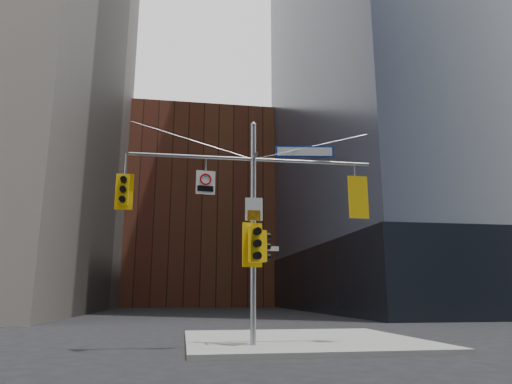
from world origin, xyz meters
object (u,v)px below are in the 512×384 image
object	(u,v)px
street_sign_blade	(305,152)
regulatory_sign_arm	(206,182)
traffic_light_pole_front	(255,244)
signal_assembly	(253,206)
traffic_light_east_arm	(356,198)
traffic_light_pole_side	(263,246)
traffic_light_west_arm	(124,191)

from	to	relation	value
street_sign_blade	regulatory_sign_arm	distance (m)	3.50
traffic_light_pole_front	regulatory_sign_arm	world-z (taller)	regulatory_sign_arm
traffic_light_pole_front	street_sign_blade	distance (m)	3.64
signal_assembly	regulatory_sign_arm	size ratio (longest dim) A/B	10.35
signal_assembly	street_sign_blade	distance (m)	2.61
street_sign_blade	signal_assembly	bearing A→B (deg)	-172.38
regulatory_sign_arm	signal_assembly	bearing A→B (deg)	-6.80
traffic_light_east_arm	street_sign_blade	world-z (taller)	street_sign_blade
traffic_light_east_arm	regulatory_sign_arm	xyz separation A→B (m)	(-5.04, -0.02, 0.37)
traffic_light_east_arm	traffic_light_pole_front	size ratio (longest dim) A/B	1.03
traffic_light_pole_front	street_sign_blade	world-z (taller)	street_sign_blade
traffic_light_east_arm	traffic_light_pole_front	bearing A→B (deg)	2.45
traffic_light_pole_side	traffic_light_pole_front	size ratio (longest dim) A/B	0.71
traffic_light_west_arm	traffic_light_east_arm	world-z (taller)	traffic_light_east_arm
signal_assembly	traffic_light_east_arm	distance (m)	3.51
traffic_light_pole_front	regulatory_sign_arm	distance (m)	2.55
traffic_light_west_arm	street_sign_blade	bearing A→B (deg)	-0.32
traffic_light_west_arm	traffic_light_east_arm	distance (m)	7.57
traffic_light_pole_front	street_sign_blade	xyz separation A→B (m)	(1.75, 0.27, 3.18)
traffic_light_west_arm	regulatory_sign_arm	distance (m)	2.56
traffic_light_pole_side	regulatory_sign_arm	size ratio (longest dim) A/B	1.28
traffic_light_pole_side	traffic_light_pole_front	xyz separation A→B (m)	(-0.32, -0.28, 0.03)
traffic_light_pole_side	traffic_light_pole_front	bearing A→B (deg)	120.80
traffic_light_pole_side	street_sign_blade	distance (m)	3.52
traffic_light_west_arm	traffic_light_pole_side	size ratio (longest dim) A/B	1.16
signal_assembly	traffic_light_pole_side	xyz separation A→B (m)	(0.32, 0.01, -1.28)
signal_assembly	traffic_light_pole_front	world-z (taller)	signal_assembly
traffic_light_west_arm	traffic_light_pole_side	distance (m)	4.71
traffic_light_west_arm	regulatory_sign_arm	xyz separation A→B (m)	(2.53, -0.03, 0.37)
traffic_light_east_arm	traffic_light_pole_side	xyz separation A→B (m)	(-3.17, 0.01, -1.66)
traffic_light_west_arm	traffic_light_pole_front	world-z (taller)	traffic_light_west_arm
traffic_light_east_arm	traffic_light_pole_front	world-z (taller)	traffic_light_east_arm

